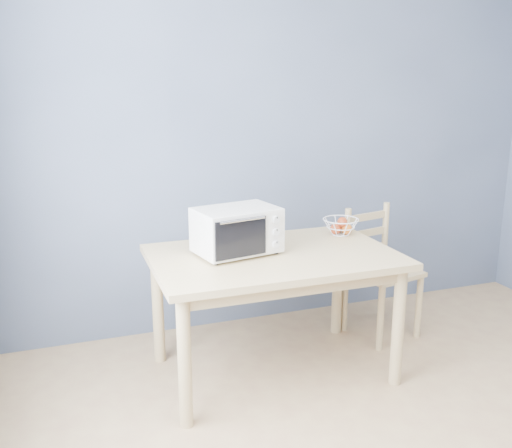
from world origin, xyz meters
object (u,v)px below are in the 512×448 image
object	(u,v)px
dining_table	(274,270)
toaster_oven	(234,230)
fruit_basket	(341,226)
dining_chair	(379,273)

from	to	relation	value
dining_table	toaster_oven	size ratio (longest dim) A/B	2.74
fruit_basket	dining_chair	world-z (taller)	dining_chair
dining_table	fruit_basket	bearing A→B (deg)	22.75
fruit_basket	dining_table	bearing A→B (deg)	-157.25
fruit_basket	dining_chair	size ratio (longest dim) A/B	0.29
dining_table	toaster_oven	distance (m)	0.33
dining_table	fruit_basket	world-z (taller)	fruit_basket
dining_table	dining_chair	bearing A→B (deg)	17.61
toaster_oven	fruit_basket	distance (m)	0.79
toaster_oven	dining_chair	world-z (taller)	toaster_oven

